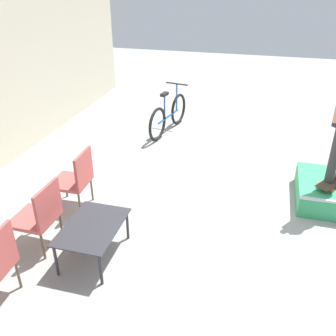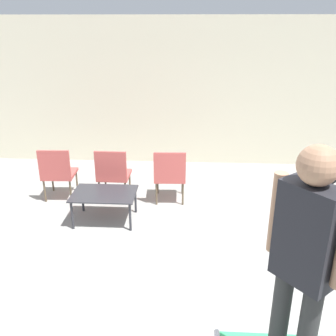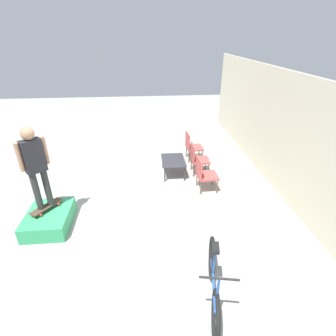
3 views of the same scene
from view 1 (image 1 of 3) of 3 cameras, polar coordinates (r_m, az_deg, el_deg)
name	(u,v)px [view 1 (image 1 of 3)]	position (r m, az deg, el deg)	size (l,w,h in m)	color
ground_plane	(229,222)	(5.52, 9.22, -8.16)	(24.00, 24.00, 0.00)	gray
skate_ramp_box	(327,191)	(6.32, 23.05, -3.30)	(1.17, 0.89, 0.37)	#339E60
skateboard_on_ramp	(334,181)	(6.11, 23.93, -1.78)	(0.70, 0.58, 0.07)	#473828
coffee_table	(93,229)	(4.73, -11.43, -9.10)	(0.96, 0.67, 0.46)	#2D2D33
patio_chair_center	(40,214)	(4.99, -18.93, -6.61)	(0.53, 0.53, 0.93)	brown
patio_chair_right	(76,177)	(5.67, -13.86, -1.39)	(0.54, 0.54, 0.93)	brown
bicycle	(168,115)	(8.28, 0.07, 8.02)	(1.75, 0.53, 0.99)	black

